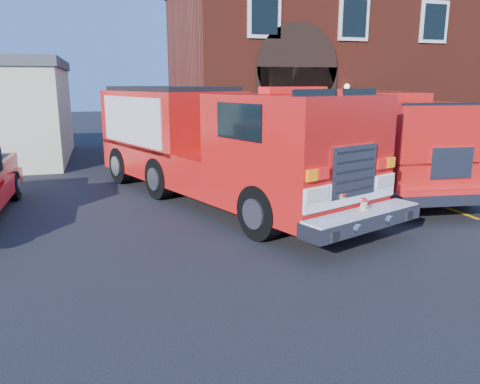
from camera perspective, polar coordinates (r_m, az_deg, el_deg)
name	(u,v)px	position (r m, az deg, el deg)	size (l,w,h in m)	color
ground	(225,237)	(10.52, -1.85, -5.47)	(100.00, 100.00, 0.00)	black
parking_stripe_near	(439,205)	(14.34, 23.06, -1.45)	(0.12, 3.00, 0.01)	yellow
parking_stripe_mid	(379,183)	(16.69, 16.60, 1.01)	(0.12, 3.00, 0.01)	yellow
parking_stripe_far	(337,168)	(19.22, 11.78, 2.84)	(0.12, 3.00, 0.01)	yellow
fire_station	(321,66)	(26.29, 9.82, 14.93)	(15.20, 10.20, 8.45)	maroon
fire_engine	(215,142)	(13.50, -3.10, 6.07)	(6.52, 10.99, 3.28)	black
secondary_truck	(373,134)	(16.55, 15.86, 6.78)	(4.06, 9.69, 3.05)	black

